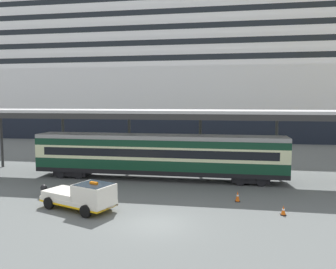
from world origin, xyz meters
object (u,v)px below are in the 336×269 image
Objects in this scene: train_carriage at (158,155)px; traffic_cone_near at (238,196)px; cruise_ship at (129,68)px; traffic_cone_mid at (283,210)px; quay_bollard at (44,190)px; service_truck at (84,196)px.

train_carriage is 9.29m from traffic_cone_near.
train_carriage is (15.20, -42.93, -12.11)m from cruise_ship.
traffic_cone_mid is (2.75, -2.46, -0.09)m from traffic_cone_near.
traffic_cone_near is 14.35m from quay_bollard.
quay_bollard is (7.87, -50.06, -13.91)m from cruise_ship.
cruise_ship reaches higher than service_truck.
cruise_ship is 52.54m from quay_bollard.
train_carriage is at bearing -70.50° from cruise_ship.
service_truck reaches higher than traffic_cone_near.
traffic_cone_near is 1.28× the size of traffic_cone_mid.
quay_bollard is at bearing 176.04° from traffic_cone_mid.
cruise_ship reaches higher than quay_bollard.
cruise_ship is at bearing 102.98° from service_truck.
service_truck is (12.09, -52.44, -13.43)m from cruise_ship.
cruise_ship is at bearing 109.50° from train_carriage.
service_truck reaches higher than traffic_cone_mid.
quay_bollard reaches higher than traffic_cone_near.
service_truck is at bearing -174.62° from traffic_cone_mid.
train_carriage is at bearing 44.17° from quay_bollard.
service_truck is 4.87m from quay_bollard.
cruise_ship reaches higher than traffic_cone_near.
train_carriage is 12.94m from traffic_cone_mid.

